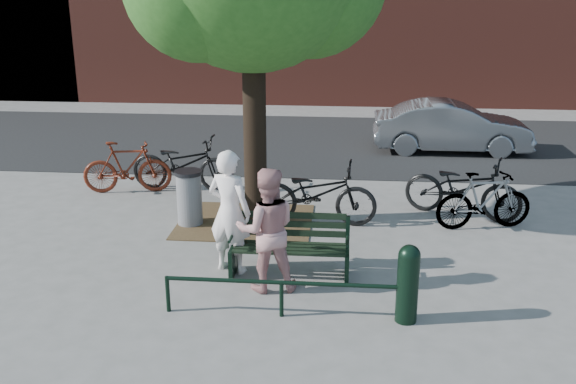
# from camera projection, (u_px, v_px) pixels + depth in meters

# --- Properties ---
(ground) EXTENTS (90.00, 90.00, 0.00)m
(ground) POSITION_uv_depth(u_px,v_px,m) (290.00, 276.00, 9.49)
(ground) COLOR gray
(ground) RESTS_ON ground
(dirt_pit) EXTENTS (2.40, 2.00, 0.02)m
(dirt_pit) POSITION_uv_depth(u_px,v_px,m) (245.00, 221.00, 11.66)
(dirt_pit) COLOR brown
(dirt_pit) RESTS_ON ground
(road) EXTENTS (40.00, 7.00, 0.01)m
(road) POSITION_uv_depth(u_px,v_px,m) (317.00, 142.00, 17.54)
(road) COLOR black
(road) RESTS_ON ground
(park_bench) EXTENTS (1.74, 0.54, 0.97)m
(park_bench) POSITION_uv_depth(u_px,v_px,m) (290.00, 244.00, 9.42)
(park_bench) COLOR black
(park_bench) RESTS_ON ground
(guard_railing) EXTENTS (3.06, 0.06, 0.51)m
(guard_railing) POSITION_uv_depth(u_px,v_px,m) (281.00, 288.00, 8.23)
(guard_railing) COLOR black
(guard_railing) RESTS_ON ground
(person_left) EXTENTS (0.80, 0.66, 1.87)m
(person_left) POSITION_uv_depth(u_px,v_px,m) (230.00, 212.00, 9.42)
(person_left) COLOR white
(person_left) RESTS_ON ground
(person_right) EXTENTS (0.98, 0.83, 1.77)m
(person_right) POSITION_uv_depth(u_px,v_px,m) (267.00, 230.00, 8.85)
(person_right) COLOR tan
(person_right) RESTS_ON ground
(bollard) EXTENTS (0.28, 0.28, 1.05)m
(bollard) POSITION_uv_depth(u_px,v_px,m) (408.00, 281.00, 8.07)
(bollard) COLOR black
(bollard) RESTS_ON ground
(litter_bin) EXTENTS (0.49, 0.49, 1.00)m
(litter_bin) POSITION_uv_depth(u_px,v_px,m) (189.00, 197.00, 11.40)
(litter_bin) COLOR gray
(litter_bin) RESTS_ON ground
(bicycle_a) EXTENTS (2.24, 0.95, 1.15)m
(bicycle_a) POSITION_uv_depth(u_px,v_px,m) (183.00, 164.00, 13.30)
(bicycle_a) COLOR black
(bicycle_a) RESTS_ON ground
(bicycle_b) EXTENTS (1.86, 0.82, 1.08)m
(bicycle_b) POSITION_uv_depth(u_px,v_px,m) (127.00, 167.00, 13.17)
(bicycle_b) COLOR #561A0C
(bicycle_b) RESTS_ON ground
(bicycle_c) EXTENTS (2.22, 0.91, 1.14)m
(bicycle_c) POSITION_uv_depth(u_px,v_px,m) (316.00, 193.00, 11.43)
(bicycle_c) COLOR black
(bicycle_c) RESTS_ON ground
(bicycle_d) EXTENTS (1.79, 0.84, 1.04)m
(bicycle_d) POSITION_uv_depth(u_px,v_px,m) (484.00, 200.00, 11.20)
(bicycle_d) COLOR gray
(bicycle_d) RESTS_ON ground
(bicycle_e) EXTENTS (2.27, 1.50, 1.13)m
(bicycle_e) POSITION_uv_depth(u_px,v_px,m) (463.00, 187.00, 11.78)
(bicycle_e) COLOR black
(bicycle_e) RESTS_ON ground
(parked_car) EXTENTS (3.94, 1.39, 1.30)m
(parked_car) POSITION_uv_depth(u_px,v_px,m) (451.00, 127.00, 16.37)
(parked_car) COLOR slate
(parked_car) RESTS_ON ground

